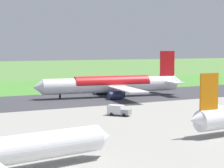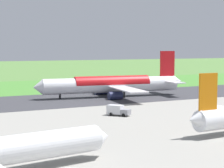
{
  "view_description": "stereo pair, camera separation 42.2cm",
  "coord_description": "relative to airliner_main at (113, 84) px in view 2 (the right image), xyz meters",
  "views": [
    {
      "loc": [
        77.9,
        123.12,
        16.84
      ],
      "look_at": [
        14.72,
        0.0,
        4.5
      ],
      "focal_mm": 64.77,
      "sensor_mm": 36.0,
      "label": 1
    },
    {
      "loc": [
        77.53,
        123.31,
        16.84
      ],
      "look_at": [
        14.72,
        0.0,
        4.5
      ],
      "focal_mm": 64.77,
      "sensor_mm": 36.0,
      "label": 2
    }
  ],
  "objects": [
    {
      "name": "grass_verge_foreground",
      "position": [
        -14.34,
        -41.59,
        -4.33
      ],
      "size": [
        600.0,
        80.0,
        0.04
      ],
      "primitive_type": "cube",
      "color": "#478534",
      "rests_on": "ground"
    },
    {
      "name": "service_truck_baggage",
      "position": [
        16.71,
        35.18,
        -2.95
      ],
      "size": [
        5.21,
        6.02,
        2.65
      ],
      "color": "gray",
      "rests_on": "ground"
    },
    {
      "name": "traffic_cone_orange",
      "position": [
        -7.07,
        -39.2,
        -4.08
      ],
      "size": [
        0.4,
        0.4,
        0.55
      ],
      "primitive_type": "cone",
      "color": "orange",
      "rests_on": "ground"
    },
    {
      "name": "ground_plane",
      "position": [
        -14.34,
        -0.05,
        -4.35
      ],
      "size": [
        800.0,
        800.0,
        0.0
      ],
      "primitive_type": "plane",
      "color": "#547F3D"
    },
    {
      "name": "runway_asphalt",
      "position": [
        -14.34,
        -0.05,
        -4.32
      ],
      "size": [
        600.0,
        35.71,
        0.06
      ],
      "primitive_type": "cube",
      "color": "#38383D",
      "rests_on": "ground"
    },
    {
      "name": "airliner_main",
      "position": [
        0.0,
        0.0,
        0.0
      ],
      "size": [
        54.09,
        44.41,
        15.88
      ],
      "color": "white",
      "rests_on": "ground"
    },
    {
      "name": "no_stopping_sign",
      "position": [
        -14.73,
        -41.22,
        -2.97
      ],
      "size": [
        0.6,
        0.1,
        2.3
      ],
      "color": "slate",
      "rests_on": "ground"
    }
  ]
}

